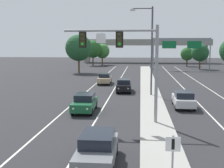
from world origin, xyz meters
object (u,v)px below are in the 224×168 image
car_oncoming_tan (105,79)px  car_receding_silver (183,99)px  car_oncoming_green (85,102)px  tree_far_left_a (79,48)px  median_sign_post (173,154)px  car_oncoming_grey (97,149)px  overhead_signal_mast (127,53)px  tree_far_right_c (200,53)px  tree_far_left_c (102,51)px  car_oncoming_black (124,85)px  tree_far_right_a (187,54)px  highway_sign_gantry (182,44)px  street_lamp_median (150,46)px  tree_far_left_b (93,49)px

car_oncoming_tan → car_receding_silver: same height
car_oncoming_green → tree_far_left_a: tree_far_left_a is taller
median_sign_post → car_oncoming_grey: bearing=144.9°
overhead_signal_mast → tree_far_right_c: 53.65m
tree_far_left_c → overhead_signal_mast: bearing=-81.0°
overhead_signal_mast → car_oncoming_black: bearing=93.9°
car_oncoming_grey → tree_far_left_c: size_ratio=0.72×
overhead_signal_mast → median_sign_post: 11.26m
tree_far_left_a → tree_far_right_a: 33.53m
highway_sign_gantry → median_sign_post: bearing=-97.9°
car_receding_silver → highway_sign_gantry: highway_sign_gantry is taller
car_oncoming_tan → tree_far_left_a: tree_far_left_a is taller
car_oncoming_black → tree_far_right_c: bearing=65.7°
highway_sign_gantry → tree_far_right_c: size_ratio=2.18×
street_lamp_median → car_oncoming_tan: street_lamp_median is taller
car_oncoming_green → tree_far_left_b: size_ratio=0.63×
overhead_signal_mast → tree_far_right_a: size_ratio=1.39×
tree_far_left_a → tree_far_left_b: bearing=91.3°
tree_far_left_b → tree_far_left_a: 21.63m
car_oncoming_green → tree_far_right_a: tree_far_right_a is taller
overhead_signal_mast → car_oncoming_green: 6.95m
highway_sign_gantry → tree_far_left_a: (-22.34, -8.92, -0.91)m
overhead_signal_mast → car_oncoming_green: (-3.88, 3.61, -4.50)m
tree_far_left_b → tree_far_left_c: bearing=56.4°
car_receding_silver → highway_sign_gantry: bearing=82.8°
car_oncoming_black → car_oncoming_tan: bearing=114.9°
tree_far_left_c → tree_far_right_a: tree_far_left_c is taller
median_sign_post → car_oncoming_black: 25.77m
car_receding_silver → tree_far_left_a: bearing=117.2°
car_oncoming_black → tree_far_left_b: tree_far_left_b is taller
median_sign_post → car_oncoming_grey: size_ratio=0.49×
overhead_signal_mast → car_oncoming_green: size_ratio=1.60×
highway_sign_gantry → car_receding_silver: bearing=-97.2°
street_lamp_median → car_oncoming_green: size_ratio=2.22×
overhead_signal_mast → tree_far_left_a: tree_far_left_a is taller
street_lamp_median → tree_far_left_c: size_ratio=1.61×
car_oncoming_grey → tree_far_right_c: size_ratio=0.74×
car_oncoming_green → tree_far_left_c: tree_far_left_c is taller
tree_far_right_c → tree_far_right_a: tree_far_right_c is taller
overhead_signal_mast → car_oncoming_black: size_ratio=1.60×
car_oncoming_grey → tree_far_left_b: 69.90m
car_receding_silver → car_oncoming_tan: bearing=120.4°
overhead_signal_mast → tree_far_left_c: bearing=99.0°
overhead_signal_mast → median_sign_post: size_ratio=3.27×
tree_far_left_b → car_oncoming_black: bearing=-76.1°
street_lamp_median → car_oncoming_black: 6.59m
tree_far_left_a → car_oncoming_tan: bearing=-66.1°
highway_sign_gantry → tree_far_left_a: 24.07m
car_receding_silver → highway_sign_gantry: (5.34, 42.05, 5.34)m
tree_far_left_b → tree_far_left_a: tree_far_left_a is taller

